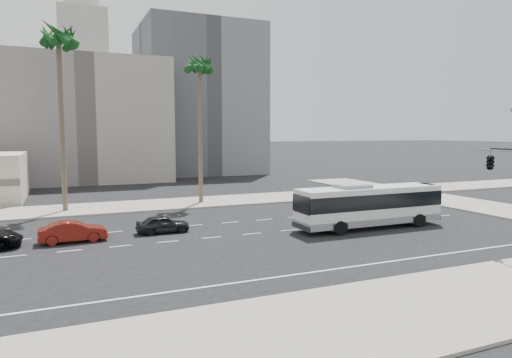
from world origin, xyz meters
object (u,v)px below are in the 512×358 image
city_bus (369,205)px  car_a (163,224)px  car_b (73,232)px  traffic_signal (495,165)px  palm_mid (58,43)px  palm_near (199,68)px

city_bus → car_a: city_bus is taller
car_b → traffic_signal: 26.56m
car_a → city_bus: bearing=-107.1°
car_a → traffic_signal: traffic_signal is taller
city_bus → palm_mid: size_ratio=0.70×
car_a → car_b: size_ratio=0.88×
palm_near → car_a: bearing=-117.6°
car_b → palm_near: size_ratio=0.28×
palm_near → palm_mid: size_ratio=0.90×
city_bus → car_b: city_bus is taller
car_a → palm_near: (6.44, 12.30, 12.94)m
city_bus → traffic_signal: (2.14, -8.85, 3.52)m
city_bus → palm_mid: palm_mid is taller
car_b → city_bus: bearing=-102.2°
palm_near → car_b: bearing=-134.2°
car_b → traffic_signal: (22.82, -12.80, 4.58)m
palm_mid → palm_near: bearing=0.5°
traffic_signal → city_bus: bearing=112.2°
palm_near → city_bus: bearing=-63.7°
palm_near → traffic_signal: bearing=-67.9°
palm_near → palm_mid: (-12.80, -0.11, 1.45)m
car_a → palm_mid: (-6.36, 12.19, 14.39)m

